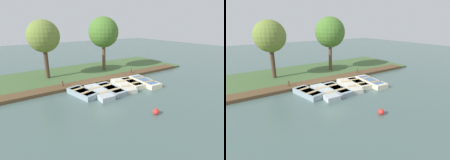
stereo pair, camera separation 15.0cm
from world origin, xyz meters
TOP-DOWN VIEW (x-y plane):
  - ground_plane at (0.00, 0.00)m, footprint 80.00×80.00m
  - shore_bank at (-5.00, 0.00)m, footprint 8.00×24.00m
  - dock_walkway at (-1.59, 0.00)m, footprint 1.38×21.62m
  - rowboat_0 at (0.62, -2.72)m, footprint 2.94×1.75m
  - rowboat_1 at (1.16, -1.56)m, footprint 3.43×1.24m
  - rowboat_2 at (1.17, -0.40)m, footprint 3.15×1.30m
  - rowboat_3 at (0.98, 1.05)m, footprint 3.59×1.64m
  - rowboat_4 at (0.80, 2.21)m, footprint 2.98×1.32m
  - rowboat_5 at (1.32, 3.36)m, footprint 3.54×1.50m
  - mooring_post_near at (-1.61, -3.56)m, footprint 0.12×0.12m
  - mooring_post_far at (-1.61, 4.16)m, footprint 0.12×0.12m
  - buoy at (6.03, -0.20)m, footprint 0.39×0.39m
  - park_tree_far_left at (-5.13, -3.87)m, footprint 3.06×3.06m
  - park_tree_left at (-4.77, 2.60)m, footprint 3.40×3.40m

SIDE VIEW (x-z plane):
  - ground_plane at x=0.00m, z-range 0.00..0.00m
  - shore_bank at x=-5.00m, z-range 0.00..0.18m
  - dock_walkway at x=-1.59m, z-range 0.00..0.28m
  - rowboat_4 at x=0.80m, z-range 0.00..0.36m
  - rowboat_3 at x=0.98m, z-range 0.00..0.38m
  - rowboat_1 at x=1.16m, z-range 0.00..0.39m
  - buoy at x=6.03m, z-range 0.00..0.39m
  - rowboat_2 at x=1.17m, z-range 0.00..0.40m
  - rowboat_5 at x=1.32m, z-range 0.00..0.43m
  - rowboat_0 at x=0.62m, z-range 0.00..0.44m
  - mooring_post_near at x=-1.61m, z-range 0.00..0.79m
  - mooring_post_far at x=-1.61m, z-range 0.00..0.79m
  - park_tree_far_left at x=-5.13m, z-range 1.35..7.21m
  - park_tree_left at x=-4.77m, z-range 1.38..7.61m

